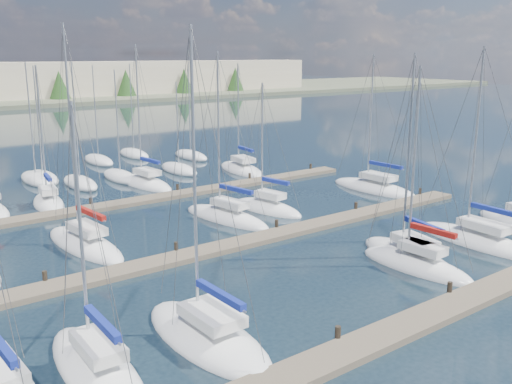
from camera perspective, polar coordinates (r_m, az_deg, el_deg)
ground at (r=76.44m, az=-21.32°, el=3.60°), size 400.00×400.00×0.00m
dock_near at (r=27.72m, az=15.48°, el=-12.50°), size 44.00×1.93×1.10m
dock_mid at (r=37.11m, az=-1.88°, el=-5.19°), size 44.00×1.93×1.10m
dock_far at (r=48.76m, az=-11.42°, el=-0.84°), size 44.00×1.93×1.10m
sailboat_q at (r=60.55m, az=-1.46°, el=2.27°), size 4.17×8.54×11.91m
sailboat_i at (r=38.53m, az=-16.75°, el=-5.01°), size 3.37×9.26×14.70m
sailboat_l at (r=45.33m, az=1.13°, el=-1.63°), size 3.35×7.14×10.75m
sailboat_c at (r=25.67m, az=-4.92°, el=-14.19°), size 3.24×8.49×14.03m
sailboat_e at (r=35.79m, az=15.09°, el=-6.35°), size 4.18×8.45×12.94m
sailboat_p at (r=55.04m, az=-10.99°, el=0.87°), size 3.26×8.27×13.74m
sailboat_f at (r=40.29m, az=21.23°, el=-4.57°), size 3.14×9.54×13.36m
sailboat_k at (r=42.91m, az=-2.99°, el=-2.52°), size 3.63×8.83×13.07m
sailboat_d at (r=34.64m, az=15.74°, el=-7.06°), size 2.69×7.48×12.27m
sailboat_m at (r=53.14m, az=11.73°, el=0.37°), size 3.18×9.39×12.84m
sailboat_o at (r=49.82m, az=-20.03°, el=-1.04°), size 3.20×6.51×12.04m
sailboat_b at (r=24.14m, az=-15.66°, el=-16.64°), size 2.72×8.10×11.24m
distant_boats at (r=59.85m, az=-20.97°, el=1.34°), size 36.93×20.75×13.30m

